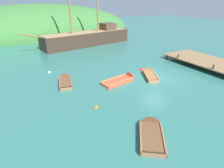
% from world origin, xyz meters
% --- Properties ---
extents(ground_plane, '(120.00, 120.00, 0.00)m').
position_xyz_m(ground_plane, '(0.00, 0.00, 0.00)').
color(ground_plane, '#2D6B60').
extents(dock, '(4.53, 8.68, 1.65)m').
position_xyz_m(dock, '(7.35, 0.00, 0.50)').
color(dock, olive).
rests_on(dock, ground).
extents(shore_hill, '(43.66, 24.51, 12.27)m').
position_xyz_m(shore_hill, '(-4.25, 33.48, 0.00)').
color(shore_hill, '#387033').
rests_on(shore_hill, ground).
extents(sailing_ship, '(17.53, 5.39, 13.42)m').
position_xyz_m(sailing_ship, '(-0.01, 16.29, 0.83)').
color(sailing_ship, '#38281E').
rests_on(sailing_ship, ground).
extents(rowboat_portside, '(2.76, 3.10, 1.18)m').
position_xyz_m(rowboat_portside, '(-5.73, -5.74, 0.08)').
color(rowboat_portside, brown).
rests_on(rowboat_portside, ground).
extents(rowboat_near_dock, '(3.77, 1.68, 1.09)m').
position_xyz_m(rowboat_near_dock, '(-3.18, 0.95, 0.09)').
color(rowboat_near_dock, '#C64C2D').
rests_on(rowboat_near_dock, ground).
extents(rowboat_far, '(1.69, 3.20, 1.01)m').
position_xyz_m(rowboat_far, '(-7.86, 3.37, 0.09)').
color(rowboat_far, brown).
rests_on(rowboat_far, ground).
extents(rowboat_center, '(2.38, 3.38, 0.98)m').
position_xyz_m(rowboat_center, '(-0.19, 0.81, 0.09)').
color(rowboat_center, brown).
rests_on(rowboat_center, ground).
extents(buoy_red, '(0.38, 0.38, 0.38)m').
position_xyz_m(buoy_red, '(0.12, 2.40, 0.00)').
color(buoy_red, red).
rests_on(buoy_red, ground).
extents(buoy_orange, '(0.29, 0.29, 0.29)m').
position_xyz_m(buoy_orange, '(-7.26, -1.86, 0.00)').
color(buoy_orange, orange).
rests_on(buoy_orange, ground).
extents(buoy_white, '(0.28, 0.28, 0.28)m').
position_xyz_m(buoy_white, '(-8.55, 6.59, 0.00)').
color(buoy_white, white).
rests_on(buoy_white, ground).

